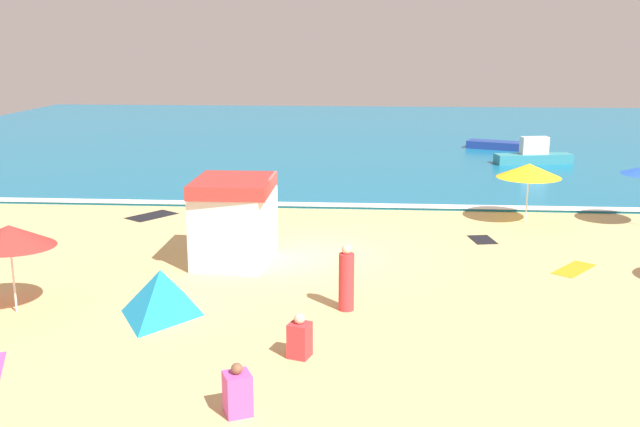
# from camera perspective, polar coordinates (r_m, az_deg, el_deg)

# --- Properties ---
(ground_plane) EXTENTS (60.00, 60.00, 0.00)m
(ground_plane) POSITION_cam_1_polar(r_m,az_deg,el_deg) (22.21, -0.38, -3.13)
(ground_plane) COLOR #D8B775
(ocean_water) EXTENTS (60.00, 44.00, 0.10)m
(ocean_water) POSITION_cam_1_polar(r_m,az_deg,el_deg) (49.65, 2.16, 6.15)
(ocean_water) COLOR #146B93
(ocean_water) RESTS_ON ground_plane
(wave_breaker_foam) EXTENTS (57.00, 0.70, 0.01)m
(wave_breaker_foam) POSITION_cam_1_polar(r_m,az_deg,el_deg) (28.27, 0.62, 0.70)
(wave_breaker_foam) COLOR white
(wave_breaker_foam) RESTS_ON ocean_water
(lifeguard_cabana) EXTENTS (2.23, 2.67, 2.49)m
(lifeguard_cabana) POSITION_cam_1_polar(r_m,az_deg,el_deg) (21.13, -6.75, -0.52)
(lifeguard_cabana) COLOR white
(lifeguard_cabana) RESTS_ON ground_plane
(beach_umbrella_1) EXTENTS (3.13, 3.13, 2.14)m
(beach_umbrella_1) POSITION_cam_1_polar(r_m,az_deg,el_deg) (26.58, 16.10, 3.26)
(beach_umbrella_1) COLOR silver
(beach_umbrella_1) RESTS_ON ground_plane
(beach_umbrella_6) EXTENTS (3.02, 3.02, 2.19)m
(beach_umbrella_6) POSITION_cam_1_polar(r_m,az_deg,el_deg) (18.44, -23.25, -1.60)
(beach_umbrella_6) COLOR silver
(beach_umbrella_6) RESTS_ON ground_plane
(beach_tent) EXTENTS (1.63, 2.28, 1.08)m
(beach_tent) POSITION_cam_1_polar(r_m,az_deg,el_deg) (17.69, -12.36, -6.01)
(beach_tent) COLOR #1999D8
(beach_tent) RESTS_ON ground_plane
(beachgoer_4) EXTENTS (0.52, 0.52, 0.95)m
(beachgoer_4) POSITION_cam_1_polar(r_m,az_deg,el_deg) (15.04, -1.61, -9.78)
(beachgoer_4) COLOR red
(beachgoer_4) RESTS_ON ground_plane
(beachgoer_5) EXTENTS (0.52, 0.52, 1.64)m
(beachgoer_5) POSITION_cam_1_polar(r_m,az_deg,el_deg) (17.43, 2.09, -5.23)
(beachgoer_5) COLOR red
(beachgoer_5) RESTS_ON ground_plane
(beachgoer_6) EXTENTS (0.59, 0.59, 0.95)m
(beachgoer_6) POSITION_cam_1_polar(r_m,az_deg,el_deg) (13.00, -6.50, -13.79)
(beachgoer_6) COLOR #D84CA5
(beachgoer_6) RESTS_ON ground_plane
(beach_towel_2) EXTENTS (1.53, 1.69, 0.01)m
(beach_towel_2) POSITION_cam_1_polar(r_m,az_deg,el_deg) (21.90, 19.33, -4.15)
(beach_towel_2) COLOR orange
(beach_towel_2) RESTS_ON ground_plane
(beach_towel_3) EXTENTS (1.84, 2.03, 0.01)m
(beach_towel_3) POSITION_cam_1_polar(r_m,az_deg,el_deg) (27.60, -13.09, -0.18)
(beach_towel_3) COLOR black
(beach_towel_3) RESTS_ON ground_plane
(beach_towel_4) EXTENTS (0.89, 1.22, 0.01)m
(beach_towel_4) POSITION_cam_1_polar(r_m,az_deg,el_deg) (24.26, 12.64, -2.02)
(beach_towel_4) COLOR black
(beach_towel_4) RESTS_ON ground_plane
(small_boat_0) EXTENTS (4.08, 1.69, 1.40)m
(small_boat_0) POSITION_cam_1_polar(r_m,az_deg,el_deg) (39.37, 16.44, 4.42)
(small_boat_0) COLOR teal
(small_boat_0) RESTS_ON ocean_water
(small_boat_1) EXTENTS (4.18, 2.67, 0.44)m
(small_boat_1) POSITION_cam_1_polar(r_m,az_deg,el_deg) (44.23, 14.12, 5.22)
(small_boat_1) COLOR navy
(small_boat_1) RESTS_ON ocean_water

